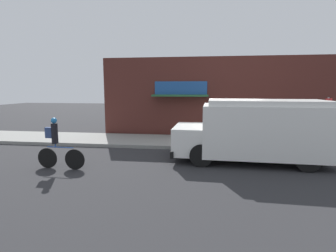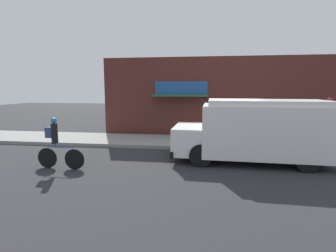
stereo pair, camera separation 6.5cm
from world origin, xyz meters
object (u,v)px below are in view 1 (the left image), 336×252
(cyclist, at_px, (57,145))
(stop_sign_post, at_px, (327,115))
(school_bus, at_px, (257,130))
(trash_bin, at_px, (265,133))

(cyclist, relative_size, stop_sign_post, 0.80)
(school_bus, bearing_deg, cyclist, -162.76)
(school_bus, distance_m, trash_bin, 3.06)
(school_bus, relative_size, stop_sign_post, 2.59)
(stop_sign_post, relative_size, trash_bin, 2.35)
(stop_sign_post, bearing_deg, trash_bin, 155.23)
(stop_sign_post, bearing_deg, school_bus, -150.58)
(school_bus, relative_size, trash_bin, 6.10)
(school_bus, relative_size, cyclist, 3.25)
(cyclist, bearing_deg, school_bus, 17.64)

